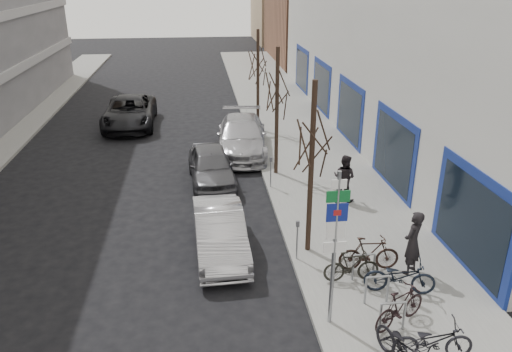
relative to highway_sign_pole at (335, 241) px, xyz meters
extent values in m
plane|color=black|center=(-2.40, 0.01, -2.46)|extent=(120.00, 120.00, 0.00)
cube|color=slate|center=(2.10, 10.01, -2.38)|extent=(5.00, 70.00, 0.15)
cube|color=brown|center=(10.60, 40.01, 1.54)|extent=(12.00, 14.00, 8.00)
cube|color=#937A5B|center=(11.10, 55.01, 2.04)|extent=(13.00, 12.00, 9.00)
cylinder|color=gray|center=(0.00, 0.01, -0.36)|extent=(0.10, 0.10, 4.20)
cube|color=white|center=(0.00, -0.02, 1.44)|extent=(0.35, 0.03, 0.22)
cube|color=#0C5926|center=(0.00, -0.02, 1.14)|extent=(0.55, 0.03, 0.28)
cube|color=navy|center=(0.00, -0.02, 0.74)|extent=(0.50, 0.03, 0.45)
cube|color=maroon|center=(0.00, -0.03, 0.74)|extent=(0.18, 0.02, 0.14)
cube|color=white|center=(0.00, -0.02, 0.29)|extent=(0.45, 0.03, 0.45)
cube|color=white|center=(0.00, -0.02, -0.16)|extent=(0.55, 0.03, 0.28)
cylinder|color=gray|center=(1.10, -0.49, -1.91)|extent=(0.06, 0.06, 0.80)
cylinder|color=gray|center=(1.70, -0.49, -1.91)|extent=(0.06, 0.06, 0.80)
cylinder|color=gray|center=(1.40, -0.49, -1.51)|extent=(0.60, 0.06, 0.06)
cylinder|color=gray|center=(1.10, 0.61, -1.91)|extent=(0.06, 0.06, 0.80)
cylinder|color=gray|center=(1.70, 0.61, -1.91)|extent=(0.06, 0.06, 0.80)
cylinder|color=gray|center=(1.40, 0.61, -1.51)|extent=(0.60, 0.06, 0.06)
cylinder|color=gray|center=(1.10, 1.71, -1.91)|extent=(0.06, 0.06, 0.80)
cylinder|color=gray|center=(1.70, 1.71, -1.91)|extent=(0.06, 0.06, 0.80)
cylinder|color=gray|center=(1.40, 1.71, -1.51)|extent=(0.60, 0.06, 0.06)
cylinder|color=black|center=(0.20, 3.51, 0.29)|extent=(0.16, 0.16, 5.50)
cylinder|color=black|center=(0.20, 10.01, 0.29)|extent=(0.16, 0.16, 5.50)
cylinder|color=black|center=(0.20, 16.51, 0.29)|extent=(0.16, 0.16, 5.50)
cylinder|color=gray|center=(-0.25, 3.01, -1.76)|extent=(0.05, 0.05, 1.10)
cube|color=#3F3F44|center=(-0.25, 3.01, -1.13)|extent=(0.10, 0.08, 0.18)
cylinder|color=gray|center=(-0.25, 8.51, -1.76)|extent=(0.05, 0.05, 1.10)
cube|color=#3F3F44|center=(-0.25, 8.51, -1.13)|extent=(0.10, 0.08, 0.18)
cylinder|color=gray|center=(-0.25, 14.01, -1.76)|extent=(0.05, 0.05, 1.10)
cube|color=#3F3F44|center=(-0.25, 14.01, -1.13)|extent=(0.10, 0.08, 0.18)
imported|color=black|center=(1.21, -1.75, -1.71)|extent=(1.17, 2.03, 1.19)
imported|color=black|center=(1.66, -0.30, -1.78)|extent=(1.78, 1.28, 1.06)
imported|color=black|center=(2.17, 0.99, -1.73)|extent=(1.99, 1.01, 1.16)
imported|color=black|center=(1.04, 1.67, -1.82)|extent=(1.62, 0.51, 0.98)
imported|color=black|center=(1.95, -1.50, -1.75)|extent=(1.88, 0.71, 1.12)
imported|color=black|center=(1.71, 2.17, -1.76)|extent=(1.83, 0.64, 1.09)
imported|color=#B1B0B5|center=(-2.53, 3.90, -1.74)|extent=(1.70, 4.41, 1.44)
imported|color=#4B4B50|center=(-2.60, 9.55, -1.70)|extent=(2.08, 4.54, 1.51)
imported|color=#ADADB2|center=(-1.00, 13.15, -1.61)|extent=(2.89, 6.01, 1.69)
imported|color=black|center=(-6.92, 18.42, -1.63)|extent=(2.81, 5.97, 1.65)
imported|color=black|center=(2.86, 1.91, -1.34)|extent=(0.84, 0.81, 1.94)
imported|color=black|center=(2.32, 6.99, -1.40)|extent=(0.81, 0.78, 1.82)
camera|label=1|loc=(-3.01, -9.85, 5.80)|focal=35.00mm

